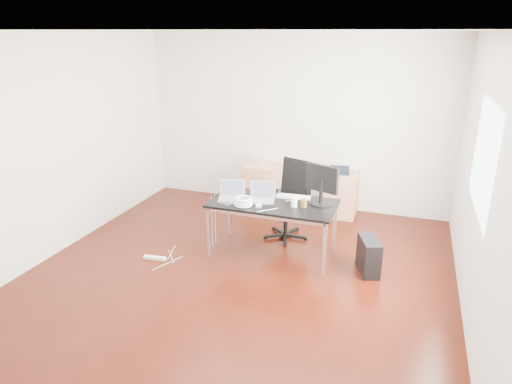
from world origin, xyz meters
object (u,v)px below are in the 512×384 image
(desk, at_px, (273,206))
(filing_cabinet_right, at_px, (341,194))
(office_chair, at_px, (290,196))
(pc_tower, at_px, (369,255))
(filing_cabinet_left, at_px, (262,185))

(desk, height_order, filing_cabinet_right, desk)
(office_chair, distance_m, pc_tower, 1.44)
(desk, xyz_separation_m, filing_cabinet_left, (-0.71, 1.66, -0.33))
(filing_cabinet_right, xyz_separation_m, pc_tower, (0.63, -1.73, -0.13))
(filing_cabinet_right, height_order, pc_tower, filing_cabinet_right)
(office_chair, bearing_deg, desk, -74.15)
(desk, height_order, filing_cabinet_left, desk)
(office_chair, bearing_deg, filing_cabinet_right, 82.29)
(pc_tower, bearing_deg, office_chair, 128.98)
(filing_cabinet_right, bearing_deg, filing_cabinet_left, 180.00)
(filing_cabinet_left, relative_size, filing_cabinet_right, 1.00)
(filing_cabinet_left, xyz_separation_m, pc_tower, (1.95, -1.73, -0.13))
(desk, distance_m, pc_tower, 1.33)
(office_chair, relative_size, filing_cabinet_left, 1.54)
(office_chair, relative_size, pc_tower, 2.40)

